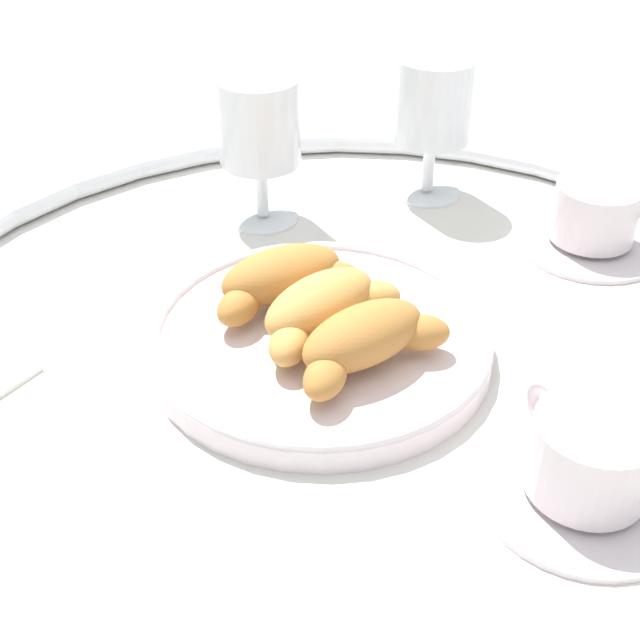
{
  "coord_description": "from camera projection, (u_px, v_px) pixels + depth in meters",
  "views": [
    {
      "loc": [
        0.13,
        0.5,
        0.41
      ],
      "look_at": [
        0.02,
        -0.02,
        0.03
      ],
      "focal_mm": 48.31,
      "sensor_mm": 36.0,
      "label": 1
    }
  ],
  "objects": [
    {
      "name": "croissant_large",
      "position": [
        284.0,
        278.0,
        0.67
      ],
      "size": [
        0.13,
        0.09,
        0.04
      ],
      "color": "#BC7A38",
      "rests_on": "pastry_plate"
    },
    {
      "name": "sugar_packet",
      "position": [
        0.0,
        376.0,
        0.63
      ],
      "size": [
        0.06,
        0.06,
        0.01
      ],
      "primitive_type": "cube",
      "rotation": [
        0.0,
        0.0,
        0.76
      ],
      "color": "white",
      "rests_on": "ground_plane"
    },
    {
      "name": "croissant_extra",
      "position": [
        365.0,
        340.0,
        0.6
      ],
      "size": [
        0.13,
        0.1,
        0.04
      ],
      "color": "#BC7A38",
      "rests_on": "pastry_plate"
    },
    {
      "name": "coffee_cup_near",
      "position": [
        594.0,
        220.0,
        0.78
      ],
      "size": [
        0.14,
        0.14,
        0.06
      ],
      "color": "silver",
      "rests_on": "ground_plane"
    },
    {
      "name": "pastry_plate",
      "position": [
        320.0,
        338.0,
        0.66
      ],
      "size": [
        0.26,
        0.26,
        0.02
      ],
      "color": "silver",
      "rests_on": "ground_plane"
    },
    {
      "name": "ground_plane",
      "position": [
        352.0,
        362.0,
        0.65
      ],
      "size": [
        2.2,
        2.2,
        0.0
      ],
      "primitive_type": "plane",
      "color": "silver"
    },
    {
      "name": "croissant_small",
      "position": [
        323.0,
        307.0,
        0.64
      ],
      "size": [
        0.12,
        0.11,
        0.04
      ],
      "color": "#D6994C",
      "rests_on": "pastry_plate"
    },
    {
      "name": "juice_glass_left",
      "position": [
        259.0,
        129.0,
        0.78
      ],
      "size": [
        0.08,
        0.08,
        0.14
      ],
      "color": "white",
      "rests_on": "ground_plane"
    },
    {
      "name": "coffee_cup_far",
      "position": [
        587.0,
        464.0,
        0.53
      ],
      "size": [
        0.14,
        0.14,
        0.06
      ],
      "color": "silver",
      "rests_on": "ground_plane"
    },
    {
      "name": "table_chrome_rim",
      "position": [
        353.0,
        350.0,
        0.65
      ],
      "size": [
        0.79,
        0.79,
        0.02
      ],
      "primitive_type": "torus",
      "color": "silver",
      "rests_on": "ground_plane"
    },
    {
      "name": "juice_glass_right",
      "position": [
        434.0,
        103.0,
        0.82
      ],
      "size": [
        0.08,
        0.08,
        0.14
      ],
      "color": "white",
      "rests_on": "ground_plane"
    }
  ]
}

